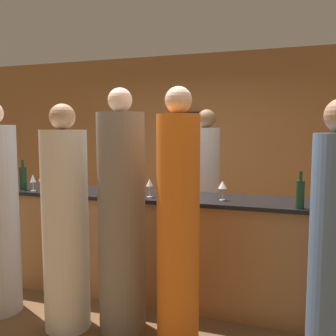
{
  "coord_description": "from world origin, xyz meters",
  "views": [
    {
      "loc": [
        1.31,
        -3.33,
        1.64
      ],
      "look_at": [
        0.14,
        0.1,
        1.27
      ],
      "focal_mm": 40.0,
      "sensor_mm": 36.0,
      "label": 1
    }
  ],
  "objects_px": {
    "wine_bottle_2": "(300,194)",
    "bartender": "(206,196)",
    "guest_0": "(65,227)",
    "guest_4": "(122,221)",
    "guest_1": "(178,228)",
    "wine_bottle_1": "(23,178)",
    "guest_3": "(336,246)",
    "wine_bottle_0": "(105,178)"
  },
  "relations": [
    {
      "from": "wine_bottle_0",
      "to": "guest_0",
      "type": "bearing_deg",
      "value": -81.73
    },
    {
      "from": "bartender",
      "to": "guest_3",
      "type": "bearing_deg",
      "value": 130.06
    },
    {
      "from": "bartender",
      "to": "wine_bottle_1",
      "type": "height_order",
      "value": "bartender"
    },
    {
      "from": "guest_3",
      "to": "wine_bottle_1",
      "type": "relative_size",
      "value": 5.92
    },
    {
      "from": "wine_bottle_2",
      "to": "wine_bottle_1",
      "type": "bearing_deg",
      "value": 178.47
    },
    {
      "from": "wine_bottle_2",
      "to": "guest_0",
      "type": "bearing_deg",
      "value": -163.01
    },
    {
      "from": "guest_0",
      "to": "guest_3",
      "type": "relative_size",
      "value": 1.0
    },
    {
      "from": "guest_0",
      "to": "wine_bottle_2",
      "type": "relative_size",
      "value": 6.2
    },
    {
      "from": "guest_3",
      "to": "guest_4",
      "type": "height_order",
      "value": "guest_4"
    },
    {
      "from": "guest_1",
      "to": "wine_bottle_2",
      "type": "height_order",
      "value": "guest_1"
    },
    {
      "from": "guest_3",
      "to": "guest_0",
      "type": "bearing_deg",
      "value": -176.64
    },
    {
      "from": "guest_1",
      "to": "wine_bottle_1",
      "type": "xyz_separation_m",
      "value": [
        -1.88,
        0.59,
        0.22
      ]
    },
    {
      "from": "guest_0",
      "to": "guest_4",
      "type": "xyz_separation_m",
      "value": [
        0.45,
        0.12,
        0.06
      ]
    },
    {
      "from": "guest_3",
      "to": "guest_1",
      "type": "bearing_deg",
      "value": -175.57
    },
    {
      "from": "bartender",
      "to": "guest_0",
      "type": "xyz_separation_m",
      "value": [
        -0.8,
        -1.58,
        -0.03
      ]
    },
    {
      "from": "guest_1",
      "to": "guest_3",
      "type": "xyz_separation_m",
      "value": [
        1.08,
        0.08,
        -0.06
      ]
    },
    {
      "from": "guest_4",
      "to": "wine_bottle_0",
      "type": "xyz_separation_m",
      "value": [
        -0.58,
        0.81,
        0.22
      ]
    },
    {
      "from": "guest_1",
      "to": "guest_4",
      "type": "xyz_separation_m",
      "value": [
        -0.5,
        0.08,
        -0.0
      ]
    },
    {
      "from": "guest_1",
      "to": "guest_4",
      "type": "relative_size",
      "value": 0.99
    },
    {
      "from": "guest_1",
      "to": "guest_3",
      "type": "relative_size",
      "value": 1.06
    },
    {
      "from": "guest_1",
      "to": "wine_bottle_1",
      "type": "relative_size",
      "value": 6.26
    },
    {
      "from": "guest_3",
      "to": "wine_bottle_1",
      "type": "xyz_separation_m",
      "value": [
        -2.96,
        0.5,
        0.28
      ]
    },
    {
      "from": "bartender",
      "to": "guest_1",
      "type": "relative_size",
      "value": 0.96
    },
    {
      "from": "guest_0",
      "to": "guest_3",
      "type": "xyz_separation_m",
      "value": [
        2.03,
        0.12,
        0.01
      ]
    },
    {
      "from": "wine_bottle_0",
      "to": "guest_1",
      "type": "bearing_deg",
      "value": -39.31
    },
    {
      "from": "guest_3",
      "to": "wine_bottle_1",
      "type": "height_order",
      "value": "guest_3"
    },
    {
      "from": "bartender",
      "to": "wine_bottle_0",
      "type": "height_order",
      "value": "bartender"
    },
    {
      "from": "bartender",
      "to": "guest_1",
      "type": "bearing_deg",
      "value": 95.48
    },
    {
      "from": "bartender",
      "to": "wine_bottle_2",
      "type": "relative_size",
      "value": 6.28
    },
    {
      "from": "wine_bottle_1",
      "to": "bartender",
      "type": "bearing_deg",
      "value": 29.1
    },
    {
      "from": "guest_1",
      "to": "wine_bottle_1",
      "type": "bearing_deg",
      "value": 162.62
    },
    {
      "from": "wine_bottle_0",
      "to": "wine_bottle_2",
      "type": "bearing_deg",
      "value": -10.91
    },
    {
      "from": "guest_4",
      "to": "wine_bottle_0",
      "type": "distance_m",
      "value": 1.02
    },
    {
      "from": "wine_bottle_2",
      "to": "bartender",
      "type": "bearing_deg",
      "value": 133.98
    },
    {
      "from": "guest_3",
      "to": "guest_4",
      "type": "bearing_deg",
      "value": -179.86
    },
    {
      "from": "guest_4",
      "to": "wine_bottle_1",
      "type": "relative_size",
      "value": 6.31
    },
    {
      "from": "bartender",
      "to": "guest_4",
      "type": "bearing_deg",
      "value": 76.55
    },
    {
      "from": "guest_0",
      "to": "guest_1",
      "type": "height_order",
      "value": "guest_1"
    },
    {
      "from": "guest_4",
      "to": "wine_bottle_2",
      "type": "relative_size",
      "value": 6.61
    },
    {
      "from": "bartender",
      "to": "guest_3",
      "type": "relative_size",
      "value": 1.01
    },
    {
      "from": "bartender",
      "to": "wine_bottle_2",
      "type": "height_order",
      "value": "bartender"
    },
    {
      "from": "guest_4",
      "to": "guest_1",
      "type": "bearing_deg",
      "value": -9.11
    }
  ]
}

